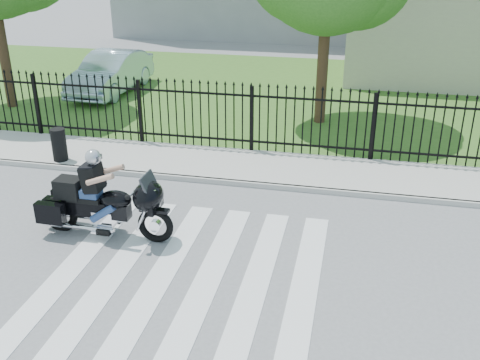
# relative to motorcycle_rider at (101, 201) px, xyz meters

# --- Properties ---
(ground) EXTENTS (120.00, 120.00, 0.00)m
(ground) POSITION_rel_motorcycle_rider_xyz_m (1.94, -1.27, -0.73)
(ground) COLOR slate
(ground) RESTS_ON ground
(crosswalk) EXTENTS (5.00, 5.50, 0.01)m
(crosswalk) POSITION_rel_motorcycle_rider_xyz_m (1.94, -1.27, -0.72)
(crosswalk) COLOR silver
(crosswalk) RESTS_ON ground
(sidewalk) EXTENTS (40.00, 2.00, 0.12)m
(sidewalk) POSITION_rel_motorcycle_rider_xyz_m (1.94, 3.73, -0.67)
(sidewalk) COLOR #ADAAA3
(sidewalk) RESTS_ON ground
(curb) EXTENTS (40.00, 0.12, 0.12)m
(curb) POSITION_rel_motorcycle_rider_xyz_m (1.94, 2.73, -0.67)
(curb) COLOR #ADAAA3
(curb) RESTS_ON ground
(grass_strip) EXTENTS (40.00, 12.00, 0.02)m
(grass_strip) POSITION_rel_motorcycle_rider_xyz_m (1.94, 10.73, -0.72)
(grass_strip) COLOR #366020
(grass_strip) RESTS_ON ground
(iron_fence) EXTENTS (26.00, 0.04, 1.80)m
(iron_fence) POSITION_rel_motorcycle_rider_xyz_m (1.94, 4.73, 0.18)
(iron_fence) COLOR black
(iron_fence) RESTS_ON ground
(motorcycle_rider) EXTENTS (2.68, 0.81, 1.77)m
(motorcycle_rider) POSITION_rel_motorcycle_rider_xyz_m (0.00, 0.00, 0.00)
(motorcycle_rider) COLOR black
(motorcycle_rider) RESTS_ON ground
(parked_car) EXTENTS (1.65, 4.33, 1.41)m
(parked_car) POSITION_rel_motorcycle_rider_xyz_m (-4.05, 9.50, -0.00)
(parked_car) COLOR #ADC8DA
(parked_car) RESTS_ON grass_strip
(litter_bin) EXTENTS (0.46, 0.46, 0.81)m
(litter_bin) POSITION_rel_motorcycle_rider_xyz_m (-2.53, 3.03, -0.20)
(litter_bin) COLOR black
(litter_bin) RESTS_ON sidewalk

